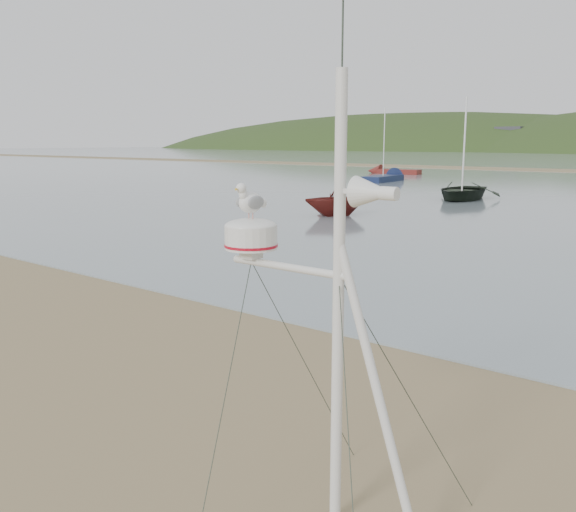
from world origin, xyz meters
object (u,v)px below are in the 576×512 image
Objects in this scene: boat_red at (336,183)px; dinghy_red_far at (386,171)px; sailboat_blue_near at (391,177)px; boat_dark at (464,156)px; mast_rig at (328,400)px.

boat_red is 0.51× the size of dinghy_red_far.
boat_dark is at bearing -47.81° from sailboat_blue_near.
mast_rig is at bearing -25.16° from boat_red.
dinghy_red_far is at bearing 146.94° from boat_red.
sailboat_blue_near is 1.16× the size of dinghy_red_far.
boat_dark reaches higher than mast_rig.
boat_red is (-12.64, 18.73, 0.39)m from mast_rig.
sailboat_blue_near is (-10.58, 24.08, -1.24)m from boat_red.
boat_red is at bearing -66.28° from sailboat_blue_near.
dinghy_red_far is (-5.87, 9.48, -0.01)m from sailboat_blue_near.
sailboat_blue_near reaches higher than boat_red.
boat_dark reaches higher than dinghy_red_far.
sailboat_blue_near is at bearing 144.54° from boat_red.
sailboat_blue_near is at bearing 118.48° from mast_rig.
boat_red is (-1.34, -10.93, -0.99)m from boat_dark.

